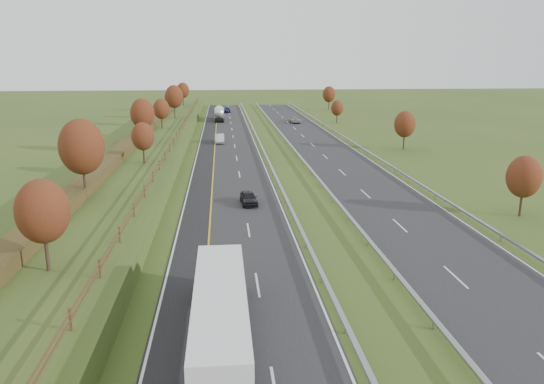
{
  "coord_description": "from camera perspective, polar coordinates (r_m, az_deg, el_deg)",
  "views": [
    {
      "loc": [
        -0.91,
        -22.38,
        14.89
      ],
      "look_at": [
        3.87,
        28.25,
        2.2
      ],
      "focal_mm": 35.0,
      "sensor_mm": 36.0,
      "label": 1
    }
  ],
  "objects": [
    {
      "name": "box_lorry",
      "position": [
        27.84,
        -5.55,
        -12.88
      ],
      "size": [
        2.58,
        16.28,
        4.06
      ],
      "color": "black",
      "rests_on": "near_carriageway"
    },
    {
      "name": "car_oncoming",
      "position": [
        129.8,
        2.43,
        7.74
      ],
      "size": [
        2.83,
        5.22,
        1.39
      ],
      "primitive_type": "imported",
      "rotation": [
        0.0,
        0.0,
        3.25
      ],
      "color": "#9C9CA0",
      "rests_on": "far_carriageway"
    },
    {
      "name": "trees_far",
      "position": [
        116.23,
        10.06,
        8.55
      ],
      "size": [
        8.45,
        118.6,
        7.12
      ],
      "color": "#2D2116",
      "rests_on": "ground"
    },
    {
      "name": "lane_markings",
      "position": [
        83.91,
        -0.31,
        3.83
      ],
      "size": [
        26.75,
        200.0,
        0.01
      ],
      "color": "silver",
      "rests_on": "near_carriageway"
    },
    {
      "name": "car_silver_mid",
      "position": [
        98.61,
        -5.66,
        5.75
      ],
      "size": [
        1.72,
        4.85,
        1.59
      ],
      "primitive_type": "imported",
      "rotation": [
        0.0,
        0.0,
        0.01
      ],
      "color": "silver",
      "rests_on": "near_carriageway"
    },
    {
      "name": "median_barrier_near",
      "position": [
        83.87,
        -0.8,
        4.21
      ],
      "size": [
        0.32,
        200.0,
        0.71
      ],
      "color": "gray",
      "rests_on": "ground"
    },
    {
      "name": "trees_left",
      "position": [
        80.33,
        -13.89,
        7.52
      ],
      "size": [
        6.64,
        164.3,
        7.66
      ],
      "color": "#2D2116",
      "rests_on": "embankment_left"
    },
    {
      "name": "road_tanker",
      "position": [
        136.1,
        -5.7,
        8.45
      ],
      "size": [
        2.4,
        11.22,
        3.46
      ],
      "color": "silver",
      "rests_on": "near_carriageway"
    },
    {
      "name": "median_barrier_far",
      "position": [
        84.42,
        2.66,
        4.26
      ],
      "size": [
        0.32,
        200.0,
        0.71
      ],
      "color": "gray",
      "rests_on": "ground"
    },
    {
      "name": "fence_left",
      "position": [
        83.21,
        -10.62,
        5.37
      ],
      "size": [
        0.12,
        189.06,
        1.2
      ],
      "color": "#422B19",
      "rests_on": "embankment_left"
    },
    {
      "name": "far_carriageway",
      "position": [
        85.5,
        6.45,
        3.91
      ],
      "size": [
        10.5,
        200.0,
        0.04
      ],
      "primitive_type": "cube",
      "color": "#242426",
      "rests_on": "ground"
    },
    {
      "name": "car_small_far",
      "position": [
        156.63,
        -4.88,
        8.78
      ],
      "size": [
        2.15,
        4.93,
        1.41
      ],
      "primitive_type": "imported",
      "rotation": [
        0.0,
        0.0,
        0.04
      ],
      "color": "#13163D",
      "rests_on": "near_carriageway"
    },
    {
      "name": "embankment_left",
      "position": [
        84.41,
        -13.59,
        4.15
      ],
      "size": [
        12.0,
        200.0,
        2.0
      ],
      "primitive_type": "cube",
      "color": "#374C1B",
      "rests_on": "ground"
    },
    {
      "name": "ground",
      "position": [
        79.3,
        1.15,
        3.19
      ],
      "size": [
        400.0,
        400.0,
        0.0
      ],
      "primitive_type": "plane",
      "color": "#374C1B",
      "rests_on": "ground"
    },
    {
      "name": "car_dark_near",
      "position": [
        56.09,
        -2.53,
        -0.62
      ],
      "size": [
        1.94,
        4.19,
        1.39
      ],
      "primitive_type": "imported",
      "rotation": [
        0.0,
        0.0,
        0.07
      ],
      "color": "black",
      "rests_on": "near_carriageway"
    },
    {
      "name": "near_carriageway",
      "position": [
        83.72,
        -4.7,
        3.73
      ],
      "size": [
        10.5,
        200.0,
        0.04
      ],
      "primitive_type": "cube",
      "color": "#242426",
      "rests_on": "ground"
    },
    {
      "name": "outer_barrier_far",
      "position": [
        86.77,
        10.22,
        4.32
      ],
      "size": [
        0.32,
        200.0,
        0.71
      ],
      "color": "gray",
      "rests_on": "ground"
    },
    {
      "name": "hedge_left",
      "position": [
        84.48,
        -15.0,
        5.14
      ],
      "size": [
        2.2,
        180.0,
        1.1
      ],
      "primitive_type": "cube",
      "color": "#383617",
      "rests_on": "embankment_left"
    },
    {
      "name": "hard_shoulder",
      "position": [
        83.76,
        -7.27,
        3.68
      ],
      "size": [
        3.0,
        200.0,
        0.04
      ],
      "primitive_type": "cube",
      "color": "black",
      "rests_on": "ground"
    }
  ]
}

